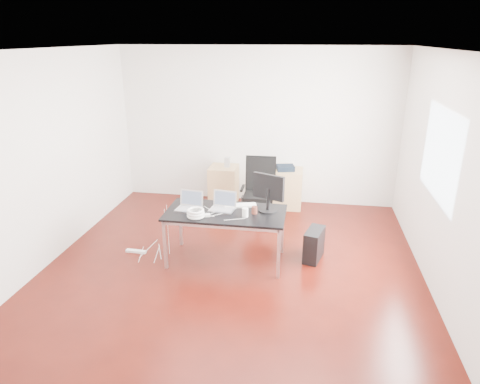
% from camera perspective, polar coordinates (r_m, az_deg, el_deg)
% --- Properties ---
extents(room_shell, '(5.00, 5.00, 5.00)m').
position_cam_1_polar(room_shell, '(5.40, -0.56, 3.52)').
color(room_shell, '#370B06').
rests_on(room_shell, ground).
extents(desk, '(1.60, 0.80, 0.73)m').
position_cam_1_polar(desk, '(5.75, -1.93, -3.14)').
color(desk, black).
rests_on(desk, ground).
extents(office_chair, '(0.49, 0.51, 1.08)m').
position_cam_1_polar(office_chair, '(6.99, 2.61, 0.54)').
color(office_chair, black).
rests_on(office_chair, ground).
extents(filing_cabinet_left, '(0.50, 0.50, 0.70)m').
position_cam_1_polar(filing_cabinet_left, '(7.92, -2.19, 0.97)').
color(filing_cabinet_left, tan).
rests_on(filing_cabinet_left, ground).
extents(filing_cabinet_right, '(0.50, 0.50, 0.70)m').
position_cam_1_polar(filing_cabinet_right, '(7.78, 6.40, 0.50)').
color(filing_cabinet_right, tan).
rests_on(filing_cabinet_right, ground).
extents(pc_tower, '(0.31, 0.49, 0.44)m').
position_cam_1_polar(pc_tower, '(6.06, 9.83, -6.92)').
color(pc_tower, black).
rests_on(pc_tower, ground).
extents(wastebasket, '(0.26, 0.26, 0.28)m').
position_cam_1_polar(wastebasket, '(7.58, 1.05, -1.60)').
color(wastebasket, black).
rests_on(wastebasket, ground).
extents(power_strip, '(0.30, 0.07, 0.04)m').
position_cam_1_polar(power_strip, '(6.41, -13.69, -7.69)').
color(power_strip, white).
rests_on(power_strip, ground).
extents(laptop_left, '(0.36, 0.29, 0.23)m').
position_cam_1_polar(laptop_left, '(5.85, -6.73, -1.69)').
color(laptop_left, silver).
rests_on(laptop_left, desk).
extents(laptop_right, '(0.36, 0.30, 0.23)m').
position_cam_1_polar(laptop_right, '(5.80, -2.26, -1.76)').
color(laptop_right, silver).
rests_on(laptop_right, desk).
extents(monitor, '(0.43, 0.26, 0.51)m').
position_cam_1_polar(monitor, '(5.68, 3.82, 0.17)').
color(monitor, black).
rests_on(monitor, desk).
extents(keyboard, '(0.46, 0.25, 0.02)m').
position_cam_1_polar(keyboard, '(5.91, 0.03, -1.80)').
color(keyboard, white).
rests_on(keyboard, desk).
extents(cup_white, '(0.08, 0.08, 0.12)m').
position_cam_1_polar(cup_white, '(5.55, 0.69, -2.75)').
color(cup_white, white).
rests_on(cup_white, desk).
extents(cup_brown, '(0.09, 0.09, 0.10)m').
position_cam_1_polar(cup_brown, '(5.65, 1.93, -2.42)').
color(cup_brown, '#5B291F').
rests_on(cup_brown, desk).
extents(cable_coil, '(0.24, 0.24, 0.11)m').
position_cam_1_polar(cable_coil, '(5.58, -5.91, -2.82)').
color(cable_coil, white).
rests_on(cable_coil, desk).
extents(power_adapter, '(0.09, 0.09, 0.03)m').
position_cam_1_polar(power_adapter, '(5.60, -4.37, -3.10)').
color(power_adapter, white).
rests_on(power_adapter, desk).
extents(speaker, '(0.09, 0.08, 0.18)m').
position_cam_1_polar(speaker, '(7.77, -1.72, 4.00)').
color(speaker, '#9E9E9E').
rests_on(speaker, filing_cabinet_left).
extents(navy_garment, '(0.35, 0.30, 0.09)m').
position_cam_1_polar(navy_garment, '(7.62, 6.08, 3.23)').
color(navy_garment, black).
rests_on(navy_garment, filing_cabinet_right).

